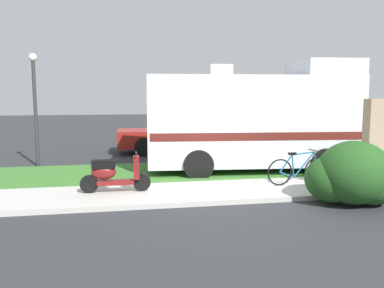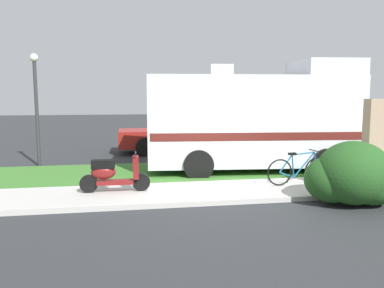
{
  "view_description": "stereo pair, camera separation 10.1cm",
  "coord_description": "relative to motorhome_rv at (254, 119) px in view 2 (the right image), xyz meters",
  "views": [
    {
      "loc": [
        -2.18,
        -10.41,
        2.49
      ],
      "look_at": [
        -0.25,
        0.3,
        1.1
      ],
      "focal_mm": 35.94,
      "sensor_mm": 36.0,
      "label": 1
    },
    {
      "loc": [
        -2.08,
        -10.42,
        2.49
      ],
      "look_at": [
        -0.25,
        0.3,
        1.1
      ],
      "focal_mm": 35.94,
      "sensor_mm": 36.0,
      "label": 2
    }
  ],
  "objects": [
    {
      "name": "ground_plane",
      "position": [
        -1.99,
        -1.52,
        -1.71
      ],
      "size": [
        80.0,
        80.0,
        0.0
      ],
      "primitive_type": "plane",
      "color": "#2D3033"
    },
    {
      "name": "sidewalk",
      "position": [
        -1.99,
        -2.72,
        -1.65
      ],
      "size": [
        24.0,
        2.0,
        0.12
      ],
      "color": "beige",
      "rests_on": "ground"
    },
    {
      "name": "grass_strip",
      "position": [
        -1.99,
        -0.02,
        -1.67
      ],
      "size": [
        24.0,
        3.4,
        0.08
      ],
      "color": "#3D752D",
      "rests_on": "ground"
    },
    {
      "name": "motorhome_rv",
      "position": [
        0.0,
        0.0,
        0.0
      ],
      "size": [
        6.77,
        3.07,
        3.58
      ],
      "color": "silver",
      "rests_on": "ground"
    },
    {
      "name": "scooter",
      "position": [
        -4.45,
        -2.5,
        -1.14
      ],
      "size": [
        1.71,
        0.5,
        0.97
      ],
      "color": "black",
      "rests_on": "ground"
    },
    {
      "name": "bicycle",
      "position": [
        0.4,
        -2.53,
        -1.2
      ],
      "size": [
        1.8,
        0.52,
        0.91
      ],
      "color": "black",
      "rests_on": "ground"
    },
    {
      "name": "pickup_truck_near",
      "position": [
        -1.25,
        4.64,
        -0.74
      ],
      "size": [
        5.17,
        2.18,
        1.83
      ],
      "color": "maroon",
      "rests_on": "ground"
    },
    {
      "name": "pickup_truck_far",
      "position": [
        3.34,
        7.94,
        -0.75
      ],
      "size": [
        5.35,
        2.32,
        1.79
      ],
      "color": "#1E478C",
      "rests_on": "ground"
    },
    {
      "name": "bush_by_porch",
      "position": [
        0.9,
        -4.2,
        -1.03
      ],
      "size": [
        2.03,
        1.52,
        1.44
      ],
      "color": "#23511E",
      "rests_on": "ground"
    },
    {
      "name": "bottle_green",
      "position": [
        3.02,
        -2.29,
        -1.49
      ],
      "size": [
        0.07,
        0.07,
        0.24
      ],
      "color": "#B2B2B7",
      "rests_on": "ground"
    },
    {
      "name": "street_lamp_post",
      "position": [
        -7.13,
        2.08,
        0.68
      ],
      "size": [
        0.28,
        0.28,
        3.89
      ],
      "color": "#333338",
      "rests_on": "ground"
    }
  ]
}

